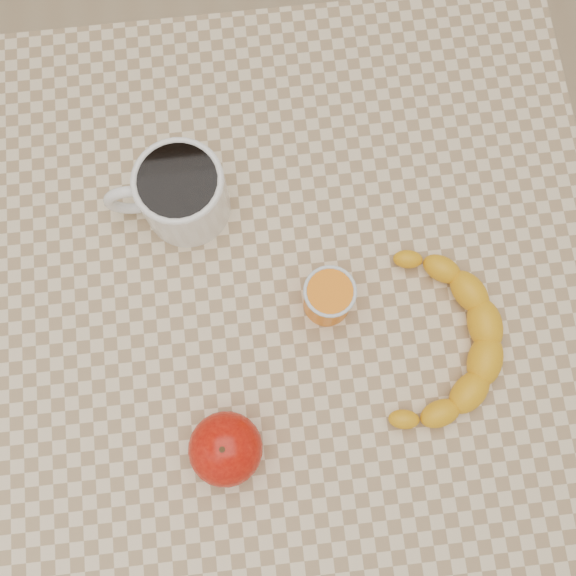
{
  "coord_description": "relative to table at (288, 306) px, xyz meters",
  "views": [
    {
      "loc": [
        -0.02,
        -0.17,
        1.52
      ],
      "look_at": [
        0.0,
        0.0,
        0.77
      ],
      "focal_mm": 40.0,
      "sensor_mm": 36.0,
      "label": 1
    }
  ],
  "objects": [
    {
      "name": "ground",
      "position": [
        0.0,
        0.0,
        -0.66
      ],
      "size": [
        3.0,
        3.0,
        0.0
      ],
      "primitive_type": "plane",
      "color": "tan",
      "rests_on": "ground"
    },
    {
      "name": "banana",
      "position": [
        0.17,
        -0.09,
        0.11
      ],
      "size": [
        0.34,
        0.37,
        0.04
      ],
      "primitive_type": null,
      "rotation": [
        0.0,
        0.0,
        -0.35
      ],
      "color": "#ECA915",
      "rests_on": "table"
    },
    {
      "name": "coffee_mug",
      "position": [
        -0.12,
        0.12,
        0.14
      ],
      "size": [
        0.15,
        0.11,
        0.09
      ],
      "color": "white",
      "rests_on": "table"
    },
    {
      "name": "orange_juice_glass",
      "position": [
        0.05,
        -0.02,
        0.12
      ],
      "size": [
        0.06,
        0.06,
        0.07
      ],
      "color": "orange",
      "rests_on": "table"
    },
    {
      "name": "apple",
      "position": [
        -0.09,
        -0.18,
        0.12
      ],
      "size": [
        0.11,
        0.11,
        0.08
      ],
      "color": "#910804",
      "rests_on": "table"
    },
    {
      "name": "table",
      "position": [
        0.0,
        0.0,
        0.0
      ],
      "size": [
        0.8,
        0.8,
        0.75
      ],
      "color": "beige",
      "rests_on": "ground"
    }
  ]
}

